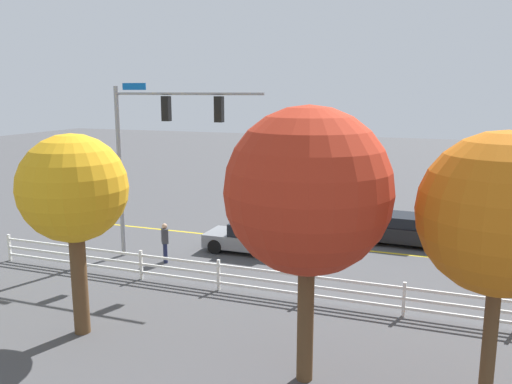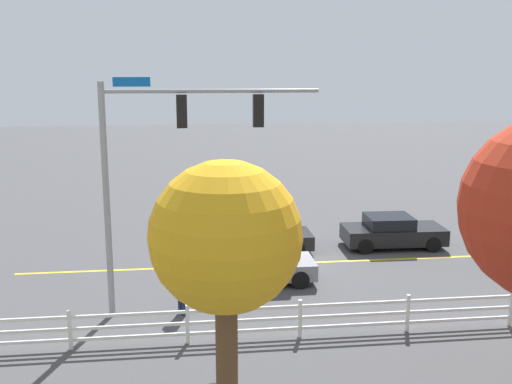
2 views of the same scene
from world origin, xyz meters
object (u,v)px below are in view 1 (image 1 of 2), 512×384
object	(u,v)px
car_0	(402,230)
car_4	(281,220)
tree_2	(73,190)
pedestrian	(165,241)
tree_1	(501,215)
tree_3	(308,192)
car_1	(251,237)

from	to	relation	value
car_0	car_4	size ratio (longest dim) A/B	0.96
car_4	tree_2	bearing A→B (deg)	-99.57
car_0	tree_2	size ratio (longest dim) A/B	0.73
pedestrian	car_4	bearing A→B (deg)	-152.38
tree_1	tree_3	bearing A→B (deg)	5.51
car_1	tree_3	distance (m)	11.46
car_4	pedestrian	bearing A→B (deg)	-116.44
tree_1	tree_3	xyz separation A→B (m)	(4.19, 0.40, 0.29)
car_0	tree_2	distance (m)	15.70
car_1	tree_1	xyz separation A→B (m)	(-9.20, 9.03, 3.85)
car_4	tree_3	bearing A→B (deg)	-69.98
pedestrian	tree_1	bearing A→B (deg)	116.29
car_1	tree_2	xyz separation A→B (m)	(1.93, 9.23, 3.68)
car_1	tree_1	bearing A→B (deg)	135.85
car_1	pedestrian	distance (m)	3.92
pedestrian	tree_3	world-z (taller)	tree_3
car_1	pedestrian	size ratio (longest dim) A/B	2.37
car_4	tree_1	size ratio (longest dim) A/B	0.72
tree_2	pedestrian	bearing A→B (deg)	-81.79
car_4	tree_2	size ratio (longest dim) A/B	0.77
car_0	pedestrian	world-z (taller)	pedestrian
car_1	tree_3	bearing A→B (deg)	118.27
pedestrian	car_0	bearing A→B (deg)	178.76
tree_3	car_4	bearing A→B (deg)	-70.06
pedestrian	tree_3	distance (m)	11.10
car_4	tree_1	xyz separation A→B (m)	(-8.94, 12.67, 3.87)
car_0	tree_1	distance (m)	13.57
tree_3	car_1	bearing A→B (deg)	-62.06
car_0	car_4	bearing A→B (deg)	-178.24
pedestrian	tree_2	size ratio (longest dim) A/B	0.28
car_0	tree_3	world-z (taller)	tree_3
car_0	car_1	world-z (taller)	car_0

